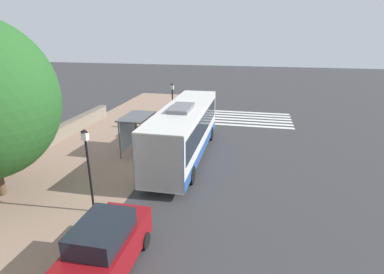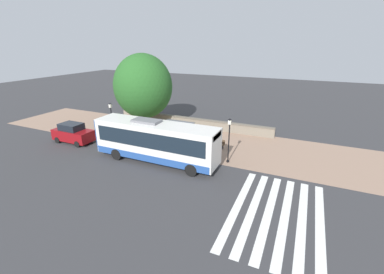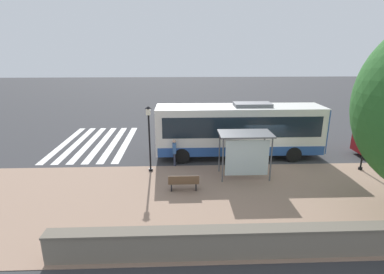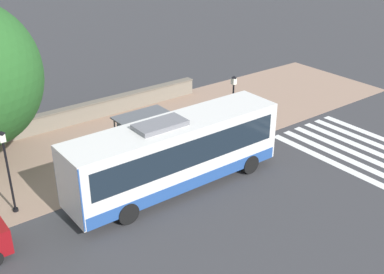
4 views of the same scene
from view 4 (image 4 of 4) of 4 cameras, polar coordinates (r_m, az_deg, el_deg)
ground_plane at (r=24.30m, az=-6.88°, el=-5.34°), size 120.00×120.00×0.00m
sidewalk_plaza at (r=27.83m, az=-11.67°, el=-1.45°), size 9.00×44.00×0.02m
crosswalk_stripes at (r=28.64m, az=19.65°, el=-1.69°), size 9.00×5.25×0.01m
stone_wall at (r=31.01m, az=-15.12°, el=2.20°), size 0.60×20.00×1.12m
bus at (r=22.82m, az=-1.99°, el=-1.86°), size 2.61×10.95×3.68m
bus_shelter at (r=25.52m, az=-5.98°, el=1.73°), size 1.75×2.94×2.60m
pedestrian at (r=26.70m, az=3.64°, el=0.27°), size 0.34×0.23×1.73m
bench at (r=29.11m, az=-1.64°, el=1.36°), size 0.40×1.59×0.88m
street_lamp_near at (r=27.59m, az=4.88°, el=4.11°), size 0.28×0.28×3.94m
street_lamp_far at (r=22.20m, az=-21.06°, el=-3.13°), size 0.28×0.28×4.01m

